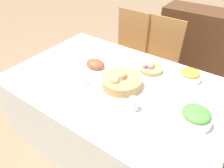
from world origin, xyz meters
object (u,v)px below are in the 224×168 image
Objects in this scene: egg_basket at (150,68)px; green_salad_bowl at (195,116)px; knife at (108,121)px; chair_far_left at (126,48)px; drinking_cup at (133,104)px; carrot_bowl at (190,75)px; spoon at (112,123)px; dinner_plate at (88,110)px; fork at (71,101)px; sideboard at (202,44)px; bread_basket at (121,81)px; chair_far_center at (158,58)px; butter_dish at (82,81)px; ham_platter at (95,65)px.

green_salad_bowl is (0.48, -0.36, 0.02)m from egg_basket.
chair_far_left is at bearing 116.72° from knife.
drinking_cup is at bearing -162.01° from green_salad_bowl.
carrot_bowl is 0.46m from green_salad_bowl.
egg_basket reaches higher than spoon.
fork is (-0.16, 0.00, -0.00)m from dinner_plate.
green_salad_bowl is (0.35, -1.77, 0.33)m from sideboard.
knife is at bearing 0.10° from fork.
knife and spoon have the same top height.
bread_basket is 1.55× the size of egg_basket.
drinking_cup is (0.39, 0.18, 0.04)m from fork.
chair_far_center is 1.31m from knife.
sideboard is 4.14× the size of dinner_plate.
fork is 1.87× the size of drinking_cup.
spoon is (0.35, 0.00, 0.00)m from fork.
carrot_bowl is 0.77m from spoon.
egg_basket is at bearing 95.85° from spoon.
knife is at bearing -145.44° from green_salad_bowl.
fork is (-0.28, -0.67, -0.02)m from egg_basket.
fork is 1.57× the size of butter_dish.
butter_dish reaches higher than spoon.
chair_far_left is 1.47m from green_salad_bowl.
egg_basket reaches higher than ham_platter.
knife is (-0.09, -2.07, 0.28)m from sideboard.
bread_basket is 1.12× the size of dinner_plate.
green_salad_bowl is at bearing 36.38° from spoon.
chair_far_left is 8.65× the size of butter_dish.
sideboard is at bearing 87.69° from knife.
bread_basket is 0.33m from ham_platter.
carrot_bowl is 1.03× the size of fork.
bread_basket is 1.73× the size of carrot_bowl.
dinner_plate reaches higher than spoon.
bread_basket is 0.55m from carrot_bowl.
chair_far_left reaches higher than knife.
drinking_cup reaches higher than ham_platter.
egg_basket reaches higher than butter_dish.
fork and spoon have the same top height.
bread_basket reaches higher than fork.
green_salad_bowl is 0.53m from knife.
chair_far_left is at bearing 149.23° from carrot_bowl.
carrot_bowl is 0.85m from dinner_plate.
sideboard is at bearing 84.85° from egg_basket.
knife is at bearing -86.61° from egg_basket.
green_salad_bowl is 0.67m from dinner_plate.
knife is at bearing -27.78° from butter_dish.
ham_platter is 2.92× the size of drinking_cup.
sideboard is 6.60× the size of knife.
chair_far_left is at bearing 137.99° from green_salad_bowl.
dinner_plate is at bearing -120.54° from carrot_bowl.
chair_far_center is 1.29m from fork.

